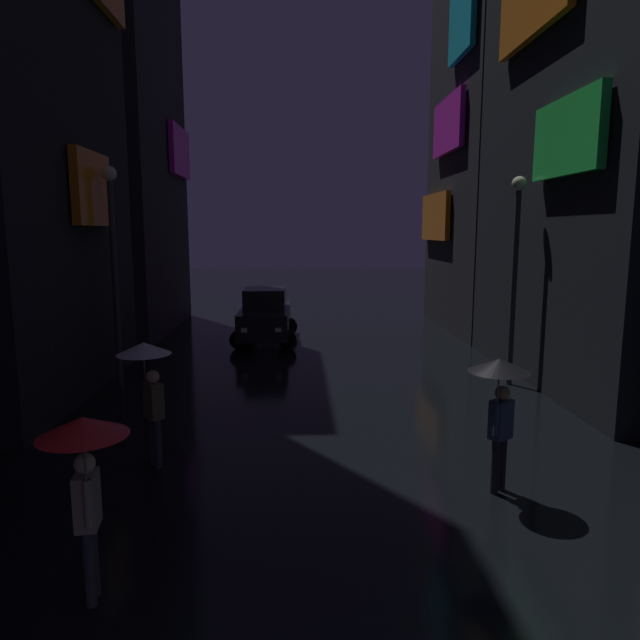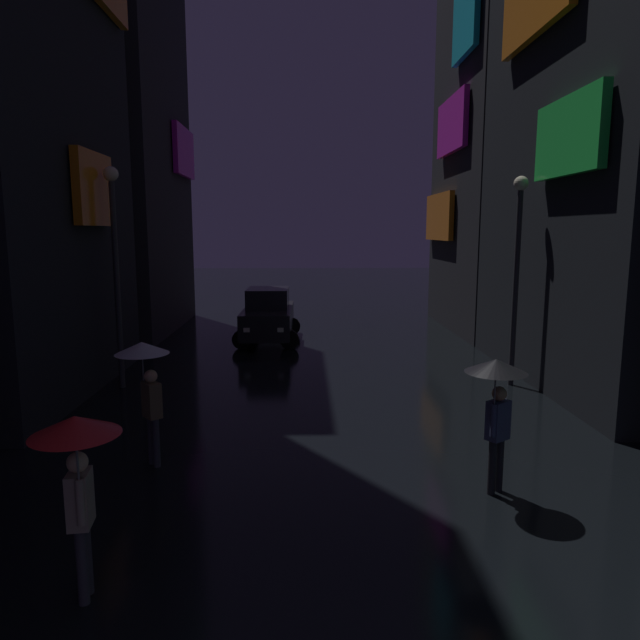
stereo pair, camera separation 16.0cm
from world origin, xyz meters
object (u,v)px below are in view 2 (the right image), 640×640
streetlamp_left_far (115,252)px  car_distant (268,316)px  pedestrian_far_right_red (77,457)px  pedestrian_midstreet_centre_clear (145,369)px  pedestrian_near_crossing_black (497,388)px  streetlamp_right_far (517,256)px

streetlamp_left_far → car_distant: bearing=61.1°
pedestrian_far_right_red → pedestrian_midstreet_centre_clear: bearing=95.1°
pedestrian_midstreet_centre_clear → streetlamp_left_far: bearing=112.1°
pedestrian_near_crossing_black → pedestrian_midstreet_centre_clear: bearing=166.2°
pedestrian_near_crossing_black → pedestrian_far_right_red: same height
pedestrian_far_right_red → car_distant: 14.76m
pedestrian_midstreet_centre_clear → car_distant: pedestrian_midstreet_centre_clear is taller
pedestrian_near_crossing_black → streetlamp_left_far: bearing=140.2°
pedestrian_near_crossing_black → streetlamp_right_far: bearing=67.7°
pedestrian_far_right_red → streetlamp_right_far: streetlamp_right_far is taller
pedestrian_near_crossing_black → streetlamp_left_far: streetlamp_left_far is taller
pedestrian_near_crossing_black → streetlamp_right_far: size_ratio=0.40×
pedestrian_midstreet_centre_clear → car_distant: bearing=82.9°
pedestrian_midstreet_centre_clear → streetlamp_left_far: (-1.98, 4.87, 1.77)m
car_distant → streetlamp_right_far: size_ratio=0.79×
pedestrian_far_right_red → car_distant: pedestrian_far_right_red is taller
pedestrian_near_crossing_black → car_distant: 12.98m
pedestrian_near_crossing_black → car_distant: pedestrian_near_crossing_black is taller
pedestrian_near_crossing_black → pedestrian_far_right_red: (-5.15, -2.41, 0.00)m
pedestrian_far_right_red → streetlamp_right_far: 11.65m
car_distant → streetlamp_left_far: streetlamp_left_far is taller
pedestrian_near_crossing_black → streetlamp_right_far: 6.89m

